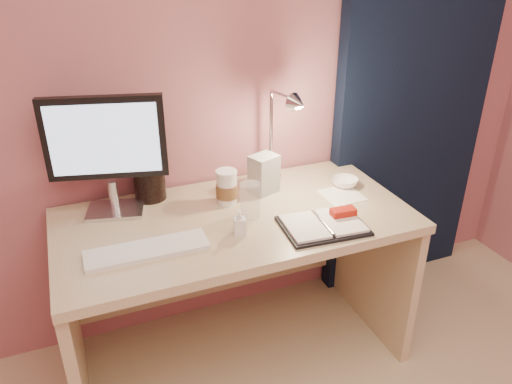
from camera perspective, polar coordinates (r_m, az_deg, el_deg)
name	(u,v)px	position (r m, az deg, el deg)	size (l,w,h in m)	color
room	(400,75)	(2.53, 16.19, 12.68)	(3.50, 3.50, 3.50)	#C6B28E
desk	(231,254)	(2.16, -2.91, -7.10)	(1.40, 0.70, 0.73)	#C9B88E
monitor	(107,145)	(1.98, -16.71, 5.12)	(0.45, 0.21, 0.48)	silver
keyboard	(147,250)	(1.81, -12.33, -6.50)	(0.43, 0.13, 0.02)	white
planner	(325,224)	(1.93, 7.86, -3.62)	(0.33, 0.26, 0.05)	black
paper_b	(342,195)	(2.17, 9.77, -0.35)	(0.16, 0.16, 0.00)	white
coffee_cup	(227,188)	(2.06, -3.36, 0.47)	(0.09, 0.09, 0.15)	white
clear_cup	(250,200)	(1.96, -0.69, -0.93)	(0.08, 0.08, 0.14)	white
bowl	(345,182)	(2.25, 10.11, 1.11)	(0.12, 0.12, 0.04)	white
lotion_bottle	(240,222)	(1.85, -1.86, -3.49)	(0.04, 0.05, 0.10)	white
dark_jar	(149,178)	(2.13, -12.12, 1.56)	(0.13, 0.13, 0.19)	black
product_box	(264,174)	(2.14, 0.91, 2.07)	(0.11, 0.09, 0.17)	#B3B3AF
desk_lamp	(276,130)	(2.09, 2.28, 7.06)	(0.14, 0.27, 0.44)	silver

